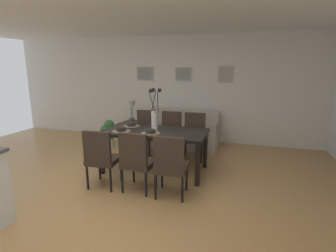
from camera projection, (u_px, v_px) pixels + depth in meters
ground_plane at (113, 194)px, 3.75m from camera, size 9.00×9.00×0.00m
back_wall_panel at (173, 89)px, 6.51m from camera, size 9.00×0.10×2.60m
ceiling_panel at (118, 6)px, 3.55m from camera, size 9.00×7.20×0.08m
dining_table at (155, 135)px, 4.50m from camera, size 1.80×0.92×0.74m
dining_chair_near_left at (101, 156)px, 3.86m from camera, size 0.46×0.46×0.92m
dining_chair_near_right at (145, 130)px, 5.50m from camera, size 0.44×0.44×0.92m
dining_chair_far_left at (137, 159)px, 3.74m from camera, size 0.46×0.46×0.92m
dining_chair_far_right at (170, 132)px, 5.35m from camera, size 0.47×0.47×0.92m
dining_chair_mid_left at (171, 163)px, 3.57m from camera, size 0.47×0.47×0.92m
dining_chair_mid_right at (194, 134)px, 5.19m from camera, size 0.46×0.46×0.92m
centerpiece_vase at (155, 115)px, 4.42m from camera, size 0.21×0.23×0.73m
placemat_near_left at (121, 131)px, 4.44m from camera, size 0.32×0.32×0.01m
bowl_near_left at (121, 129)px, 4.43m from camera, size 0.17×0.17×0.07m
placemat_near_right at (131, 126)px, 4.82m from camera, size 0.32×0.32×0.01m
bowl_near_right at (131, 124)px, 4.81m from camera, size 0.17×0.17×0.07m
placemat_far_left at (151, 133)px, 4.29m from camera, size 0.32×0.32×0.01m
bowl_far_left at (150, 131)px, 4.28m from camera, size 0.17×0.17×0.07m
sofa at (180, 134)px, 6.12m from camera, size 1.79×0.84×0.80m
side_table at (132, 131)px, 6.44m from camera, size 0.36×0.36×0.52m
table_lamp at (132, 106)px, 6.30m from camera, size 0.22×0.22×0.51m
framed_picture_left at (145, 74)px, 6.56m from camera, size 0.44×0.03×0.35m
framed_picture_center at (183, 74)px, 6.28m from camera, size 0.41×0.03×0.32m
framed_picture_right at (225, 74)px, 6.00m from camera, size 0.35×0.03×0.39m
potted_plant at (108, 132)px, 5.88m from camera, size 0.36×0.36×0.67m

